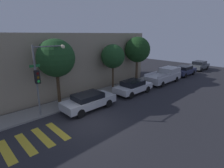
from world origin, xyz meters
TOP-DOWN VIEW (x-y plane):
  - ground_plane at (0.00, 0.00)m, footprint 60.00×60.00m
  - sidewalk at (0.00, 4.27)m, footprint 26.00×2.13m
  - building_row at (0.00, 8.73)m, footprint 26.00×6.00m
  - crosswalk at (-3.49, 0.80)m, footprint 3.34×2.60m
  - traffic_light_pole at (-1.47, 3.37)m, footprint 2.70×0.56m
  - sedan_near_corner at (1.38, 2.10)m, footprint 4.42×1.81m
  - sedan_middle at (6.96, 2.10)m, footprint 4.24×1.83m
  - pickup_truck at (13.11, 2.10)m, footprint 5.46×2.03m
  - sedan_far_end at (18.67, 2.10)m, footprint 4.50×1.83m
  - sedan_tail_of_row at (24.40, 2.10)m, footprint 4.37×1.88m
  - tree_near_corner at (0.12, 4.56)m, footprint 3.05×3.05m
  - tree_midblock at (6.48, 4.56)m, footprint 2.50×2.50m
  - tree_far_end at (10.60, 4.56)m, footprint 3.03×3.03m

SIDE VIEW (x-z plane):
  - ground_plane at x=0.00m, z-range 0.00..0.00m
  - crosswalk at x=-3.49m, z-range 0.00..0.00m
  - sidewalk at x=0.00m, z-range 0.00..0.14m
  - sedan_near_corner at x=1.38m, z-range 0.06..1.40m
  - sedan_middle at x=6.96m, z-range 0.05..1.41m
  - sedan_far_end at x=18.67m, z-range 0.05..1.44m
  - sedan_tail_of_row at x=24.40m, z-range 0.04..1.53m
  - pickup_truck at x=13.11m, z-range 0.01..1.75m
  - building_row at x=0.00m, z-range 0.00..5.96m
  - traffic_light_pole at x=-1.47m, z-range 0.85..6.03m
  - tree_midblock at x=6.48m, z-range 1.16..6.02m
  - tree_near_corner at x=0.12m, z-range 1.23..6.77m
  - tree_far_end at x=10.60m, z-range 1.25..6.82m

